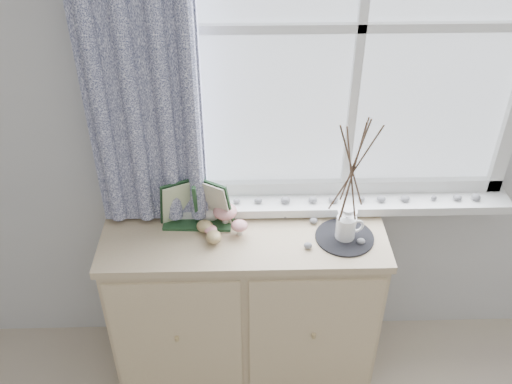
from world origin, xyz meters
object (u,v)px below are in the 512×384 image
botanical_book (196,207)px  twig_pitcher (353,167)px  sideboard (245,304)px  toadstool_cluster (227,217)px

botanical_book → twig_pitcher: size_ratio=0.54×
sideboard → toadstool_cluster: toadstool_cluster is taller
sideboard → botanical_book: 0.58m
botanical_book → twig_pitcher: twig_pitcher is taller
sideboard → toadstool_cluster: (-0.07, 0.05, 0.48)m
sideboard → twig_pitcher: bearing=-4.9°
toadstool_cluster → botanical_book: bearing=-178.2°
botanical_book → toadstool_cluster: (0.13, 0.00, -0.06)m
toadstool_cluster → sideboard: bearing=-32.5°
toadstool_cluster → twig_pitcher: bearing=-9.4°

